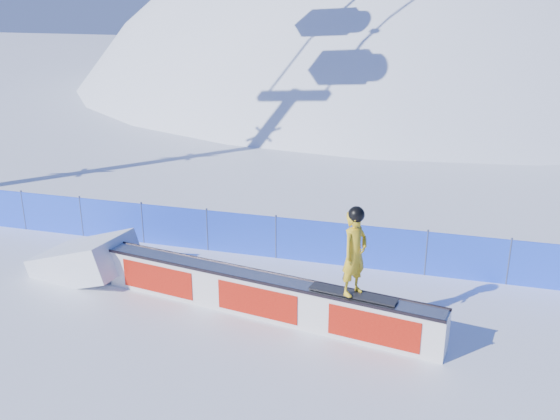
# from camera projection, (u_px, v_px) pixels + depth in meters

# --- Properties ---
(ground) EXTENTS (160.00, 160.00, 0.00)m
(ground) POSITION_uv_depth(u_px,v_px,m) (263.00, 349.00, 12.81)
(ground) COLOR white
(ground) RESTS_ON ground
(snow_hill) EXTENTS (64.00, 64.00, 64.00)m
(snow_hill) POSITION_uv_depth(u_px,v_px,m) (400.00, 278.00, 56.95)
(snow_hill) COLOR white
(snow_hill) RESTS_ON ground
(safety_fence) EXTENTS (22.05, 0.05, 1.30)m
(safety_fence) POSITION_uv_depth(u_px,v_px,m) (312.00, 241.00, 16.69)
(safety_fence) COLOR blue
(safety_fence) RESTS_ON ground
(rail_box) EXTENTS (8.19, 1.93, 0.98)m
(rail_box) POSITION_uv_depth(u_px,v_px,m) (262.00, 296.00, 13.98)
(rail_box) COLOR white
(rail_box) RESTS_ON ground
(snow_ramp) EXTENTS (2.83, 2.03, 1.62)m
(snow_ramp) POSITION_uv_depth(u_px,v_px,m) (86.00, 274.00, 16.20)
(snow_ramp) COLOR white
(snow_ramp) RESTS_ON ground
(snowboarder) EXTENTS (1.89, 0.79, 1.95)m
(snowboarder) POSITION_uv_depth(u_px,v_px,m) (355.00, 252.00, 12.64)
(snowboarder) COLOR black
(snowboarder) RESTS_ON rail_box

